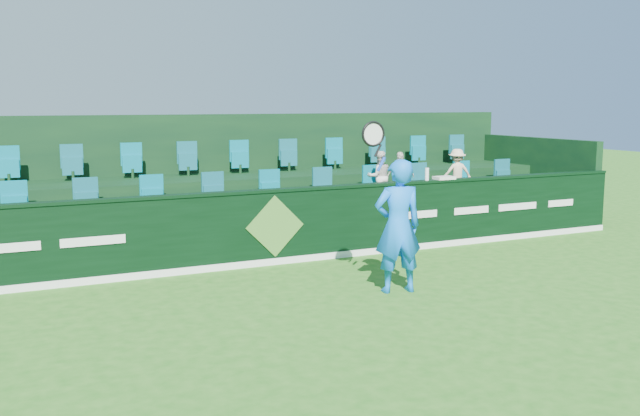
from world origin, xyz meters
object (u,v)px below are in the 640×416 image
tennis_player (398,225)px  spectator_middle (400,176)px  drinks_bottle (427,174)px  towel (444,178)px  spectator_right (457,173)px  spectator_left (379,177)px

tennis_player → spectator_middle: (2.38, 3.71, 0.29)m
spectator_middle → drinks_bottle: size_ratio=4.22×
tennis_player → drinks_bottle: size_ratio=10.88×
towel → tennis_player: bearing=-136.1°
spectator_right → spectator_left: bearing=16.7°
spectator_left → spectator_middle: 0.52m
towel → drinks_bottle: 0.42m
spectator_middle → tennis_player: bearing=70.1°
spectator_middle → spectator_right: (1.46, 0.00, 0.01)m
spectator_right → towel: bearing=61.1°
spectator_left → drinks_bottle: spectator_left is taller
tennis_player → spectator_right: (3.83, 3.71, 0.30)m
spectator_left → towel: 1.40m
spectator_left → drinks_bottle: (0.43, -1.12, 0.14)m
tennis_player → spectator_left: size_ratio=2.50×
tennis_player → drinks_bottle: (2.28, 2.59, 0.44)m
spectator_left → drinks_bottle: 1.21m
towel → drinks_bottle: drinks_bottle is taller
drinks_bottle → spectator_middle: bearing=85.2°
spectator_right → drinks_bottle: bearing=52.5°
spectator_middle → drinks_bottle: 1.13m
spectator_left → spectator_middle: (0.52, 0.00, -0.02)m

